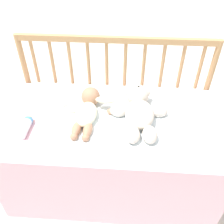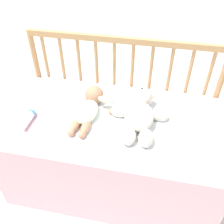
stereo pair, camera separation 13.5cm
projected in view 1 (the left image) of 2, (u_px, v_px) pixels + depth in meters
name	position (u px, v px, depth m)	size (l,w,h in m)	color
ground_plane	(112.00, 177.00, 1.73)	(12.00, 12.00, 0.00)	silver
crib_mattress	(112.00, 152.00, 1.56)	(1.23, 0.66, 0.53)	#EDB7C6
crib_rail	(116.00, 74.00, 1.60)	(1.23, 0.04, 0.86)	tan
blanket	(114.00, 120.00, 1.39)	(0.79, 0.51, 0.01)	white
teddy_bear	(139.00, 110.00, 1.37)	(0.32, 0.42, 0.13)	silver
baby	(87.00, 109.00, 1.40)	(0.30, 0.38, 0.11)	#EAEACC
baby_bottle	(26.00, 126.00, 1.32)	(0.05, 0.16, 0.05)	white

